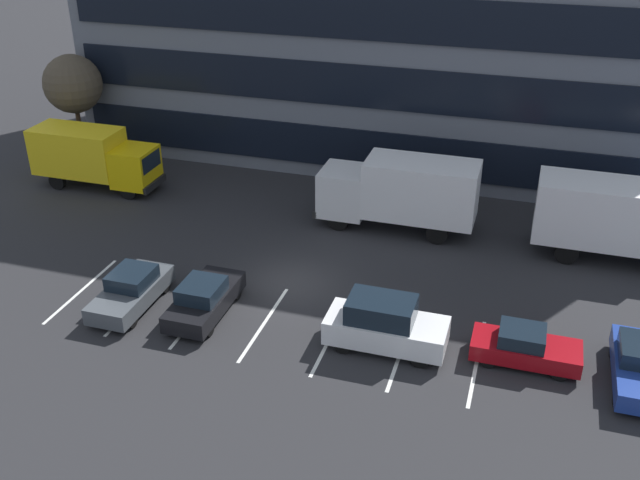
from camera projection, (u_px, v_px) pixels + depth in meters
The scene contains 11 objects.
ground_plane at pixel (291, 283), 31.75m from camera, with size 120.00×120.00×0.00m, color #262628.
office_building at pixel (389, 1), 42.69m from camera, with size 35.26×12.70×18.00m.
lot_markings at pixel (264, 323), 29.01m from camera, with size 16.94×5.40×0.01m.
box_truck_white at pixel (401, 190), 35.50m from camera, with size 7.84×2.60×3.63m.
box_truck_yellow_all at pixel (93, 155), 40.18m from camera, with size 7.13×2.36×3.30m.
box_truck_blue at pixel (621, 218), 32.70m from camera, with size 7.96×2.64×3.69m.
suv_white at pixel (385, 324), 27.19m from camera, with size 4.54×1.93×2.05m.
sedan_charcoal at pixel (131, 290), 29.84m from camera, with size 1.80×4.29×1.54m.
sedan_maroon at pixel (525, 347), 26.50m from camera, with size 3.92×1.64×1.40m.
sedan_black at pixel (204, 299), 29.27m from camera, with size 1.80×4.30×1.54m.
bare_tree at pixel (73, 84), 42.55m from camera, with size 3.42×3.42×6.42m.
Camera 1 is at (9.27, -25.59, 16.50)m, focal length 40.81 mm.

